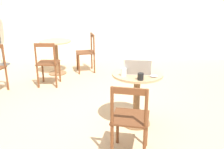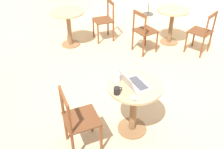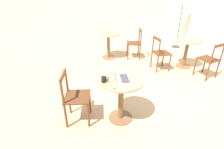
{
  "view_description": "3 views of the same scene",
  "coord_description": "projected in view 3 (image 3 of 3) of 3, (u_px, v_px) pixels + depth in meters",
  "views": [
    {
      "loc": [
        -3.43,
        -0.08,
        1.78
      ],
      "look_at": [
        -0.14,
        -0.11,
        0.68
      ],
      "focal_mm": 40.0,
      "sensor_mm": 36.0,
      "label": 1
    },
    {
      "loc": [
        -1.88,
        -2.26,
        2.58
      ],
      "look_at": [
        -0.27,
        0.07,
        0.61
      ],
      "focal_mm": 40.0,
      "sensor_mm": 36.0,
      "label": 2
    },
    {
      "loc": [
        -1.0,
        -2.64,
        2.05
      ],
      "look_at": [
        -0.32,
        0.02,
        0.61
      ],
      "focal_mm": 28.0,
      "sensor_mm": 36.0,
      "label": 3
    }
  ],
  "objects": [
    {
      "name": "cafe_table_far",
      "position": [
        108.0,
        40.0,
        5.15
      ],
      "size": [
        0.68,
        0.68,
        0.75
      ],
      "color": "brown",
      "rests_on": "ground_plane"
    },
    {
      "name": "mug",
      "position": [
        104.0,
        79.0,
        2.56
      ],
      "size": [
        0.11,
        0.08,
        0.09
      ],
      "color": "black",
      "rests_on": "cafe_table_near"
    },
    {
      "name": "drinking_glass",
      "position": [
        111.0,
        72.0,
        2.76
      ],
      "size": [
        0.07,
        0.07,
        0.1
      ],
      "color": "silver",
      "rests_on": "cafe_table_near"
    },
    {
      "name": "chair_mid_left",
      "position": [
        160.0,
        53.0,
        4.47
      ],
      "size": [
        0.41,
        0.41,
        0.88
      ],
      "color": "brown",
      "rests_on": "ground_plane"
    },
    {
      "name": "chair_near_left",
      "position": [
        75.0,
        97.0,
        2.75
      ],
      "size": [
        0.47,
        0.47,
        0.88
      ],
      "color": "brown",
      "rests_on": "ground_plane"
    },
    {
      "name": "floor_lamp",
      "position": [
        183.0,
        2.0,
        5.6
      ],
      "size": [
        0.33,
        0.33,
        1.75
      ],
      "color": "#333333",
      "rests_on": "ground_plane"
    },
    {
      "name": "chair_mid_front",
      "position": [
        210.0,
        60.0,
        4.08
      ],
      "size": [
        0.48,
        0.48,
        0.88
      ],
      "color": "brown",
      "rests_on": "ground_plane"
    },
    {
      "name": "mouse",
      "position": [
        114.0,
        86.0,
        2.44
      ],
      "size": [
        0.06,
        0.1,
        0.03
      ],
      "color": "#B7B7BC",
      "rests_on": "cafe_table_near"
    },
    {
      "name": "chair_far_right",
      "position": [
        135.0,
        43.0,
        5.19
      ],
      "size": [
        0.49,
        0.49,
        0.88
      ],
      "color": "brown",
      "rests_on": "ground_plane"
    },
    {
      "name": "wall_back",
      "position": [
        97.0,
        7.0,
        5.58
      ],
      "size": [
        9.4,
        0.06,
        2.7
      ],
      "color": "silver",
      "rests_on": "ground_plane"
    },
    {
      "name": "cafe_table_near",
      "position": [
        121.0,
        91.0,
        2.74
      ],
      "size": [
        0.68,
        0.68,
        0.75
      ],
      "color": "brown",
      "rests_on": "ground_plane"
    },
    {
      "name": "cafe_table_mid",
      "position": [
        187.0,
        48.0,
        4.58
      ],
      "size": [
        0.68,
        0.68,
        0.75
      ],
      "color": "brown",
      "rests_on": "ground_plane"
    },
    {
      "name": "laptop",
      "position": [
        120.0,
        77.0,
        2.61
      ],
      "size": [
        0.34,
        0.37,
        0.23
      ],
      "color": "#B7B7BC",
      "rests_on": "cafe_table_near"
    },
    {
      "name": "ground_plane",
      "position": [
        128.0,
        100.0,
        3.44
      ],
      "size": [
        16.0,
        16.0,
        0.0
      ],
      "primitive_type": "plane",
      "color": "tan"
    }
  ]
}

